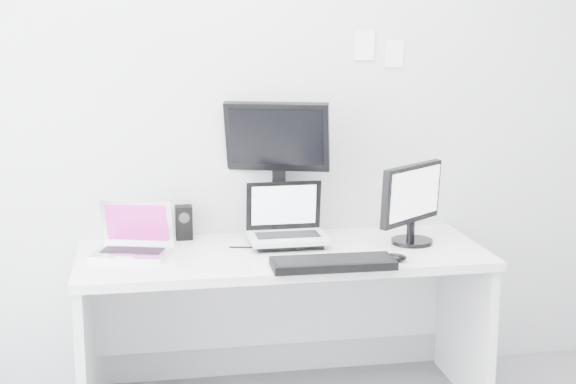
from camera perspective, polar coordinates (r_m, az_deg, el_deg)
name	(u,v)px	position (r m, az deg, el deg)	size (l,w,h in m)	color
back_wall	(270,104)	(3.85, -1.26, 6.18)	(3.60, 3.60, 0.00)	silver
desk	(283,329)	(3.74, -0.36, -9.52)	(1.80, 0.70, 0.73)	silver
macbook	(131,229)	(3.58, -10.95, -2.55)	(0.32, 0.24, 0.24)	silver
speaker	(184,222)	(3.84, -7.29, -2.13)	(0.08, 0.08, 0.16)	black
dell_laptop	(288,215)	(3.67, 0.00, -1.62)	(0.35, 0.27, 0.29)	silver
rear_monitor	(278,167)	(3.82, -0.71, 1.74)	(0.48, 0.17, 0.66)	black
samsung_monitor	(413,203)	(3.75, 8.73, -0.76)	(0.42, 0.19, 0.38)	black
keyboard	(333,263)	(3.39, 3.16, -4.99)	(0.51, 0.18, 0.03)	black
mouse	(394,257)	(3.49, 7.44, -4.56)	(0.11, 0.07, 0.03)	black
wall_note_0	(364,45)	(3.93, 5.34, 10.18)	(0.10, 0.00, 0.14)	white
wall_note_1	(394,54)	(3.97, 7.45, 9.57)	(0.09, 0.00, 0.13)	white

